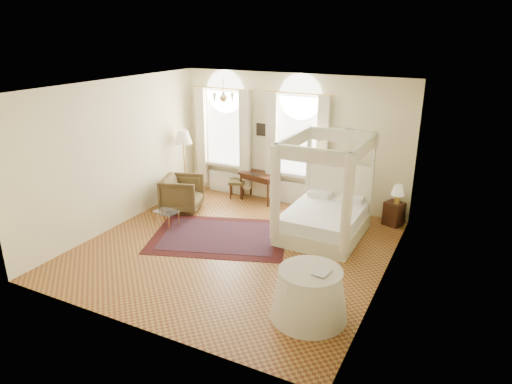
% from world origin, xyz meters
% --- Properties ---
extents(ground, '(6.00, 6.00, 0.00)m').
position_xyz_m(ground, '(0.00, 0.00, 0.00)').
color(ground, olive).
rests_on(ground, ground).
extents(room_walls, '(6.00, 6.00, 6.00)m').
position_xyz_m(room_walls, '(0.00, 0.00, 1.98)').
color(room_walls, beige).
rests_on(room_walls, ground).
extents(window_left, '(1.62, 0.27, 3.29)m').
position_xyz_m(window_left, '(-1.90, 2.87, 1.49)').
color(window_left, silver).
rests_on(window_left, room_walls).
extents(window_right, '(1.62, 0.27, 3.29)m').
position_xyz_m(window_right, '(0.20, 2.87, 1.49)').
color(window_right, silver).
rests_on(window_right, room_walls).
extents(chandelier, '(0.51, 0.45, 0.50)m').
position_xyz_m(chandelier, '(-0.90, 1.20, 2.91)').
color(chandelier, gold).
rests_on(chandelier, room_walls).
extents(wall_pictures, '(2.54, 0.03, 0.39)m').
position_xyz_m(wall_pictures, '(0.09, 2.97, 1.89)').
color(wall_pictures, black).
rests_on(wall_pictures, room_walls).
extents(canopy_bed, '(1.69, 2.06, 2.20)m').
position_xyz_m(canopy_bed, '(1.44, 1.39, 0.50)').
color(canopy_bed, beige).
rests_on(canopy_bed, ground).
extents(nightstand, '(0.49, 0.47, 0.55)m').
position_xyz_m(nightstand, '(2.70, 2.70, 0.28)').
color(nightstand, '#361B0E').
rests_on(nightstand, ground).
extents(nightstand_lamp, '(0.30, 0.30, 0.44)m').
position_xyz_m(nightstand_lamp, '(2.74, 2.66, 0.84)').
color(nightstand_lamp, gold).
rests_on(nightstand_lamp, nightstand).
extents(writing_desk, '(1.10, 0.73, 0.76)m').
position_xyz_m(writing_desk, '(-0.77, 2.70, 0.65)').
color(writing_desk, '#361B0E').
rests_on(writing_desk, ground).
extents(laptop, '(0.34, 0.24, 0.02)m').
position_xyz_m(laptop, '(-0.81, 2.57, 0.77)').
color(laptop, black).
rests_on(laptop, writing_desk).
extents(stool, '(0.55, 0.55, 0.48)m').
position_xyz_m(stool, '(-1.42, 2.67, 0.40)').
color(stool, '#4B4520').
rests_on(stool, ground).
extents(armchair, '(1.18, 1.16, 0.86)m').
position_xyz_m(armchair, '(-2.22, 1.30, 0.43)').
color(armchair, '#48391E').
rests_on(armchair, ground).
extents(coffee_table, '(0.59, 0.45, 0.37)m').
position_xyz_m(coffee_table, '(-1.94, 0.27, 0.33)').
color(coffee_table, silver).
rests_on(coffee_table, ground).
extents(floor_lamp, '(0.47, 0.47, 1.81)m').
position_xyz_m(floor_lamp, '(-2.70, 2.13, 1.55)').
color(floor_lamp, gold).
rests_on(floor_lamp, ground).
extents(oriental_rug, '(3.44, 2.94, 0.01)m').
position_xyz_m(oriental_rug, '(-0.57, 0.34, 0.01)').
color(oriental_rug, '#3F0F10').
rests_on(oriental_rug, ground).
extents(side_table, '(1.22, 1.22, 0.83)m').
position_xyz_m(side_table, '(2.22, -1.55, 0.41)').
color(side_table, beige).
rests_on(side_table, ground).
extents(book, '(0.25, 0.32, 0.03)m').
position_xyz_m(book, '(2.28, -1.55, 0.85)').
color(book, black).
rests_on(book, side_table).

